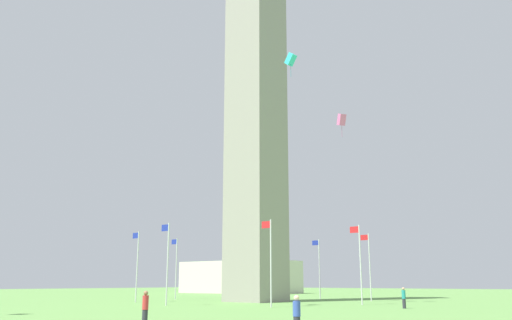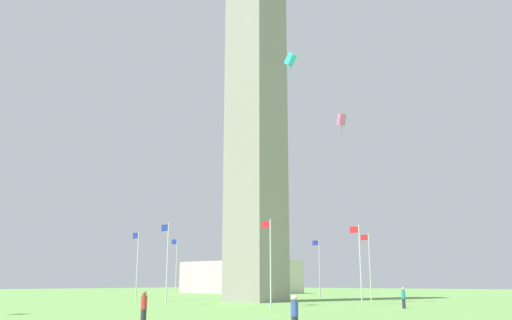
# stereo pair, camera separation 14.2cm
# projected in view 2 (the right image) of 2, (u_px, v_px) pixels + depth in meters

# --- Properties ---
(ground_plane) EXTENTS (260.00, 260.00, 0.00)m
(ground_plane) POSITION_uv_depth(u_px,v_px,m) (256.00, 302.00, 60.85)
(ground_plane) COLOR #609347
(obelisk_monument) EXTENTS (5.54, 5.54, 50.38)m
(obelisk_monument) POSITION_uv_depth(u_px,v_px,m) (256.00, 92.00, 66.43)
(obelisk_monument) COLOR gray
(obelisk_monument) RESTS_ON ground
(flagpole_n) EXTENTS (1.12, 0.14, 7.83)m
(flagpole_n) POSITION_uv_depth(u_px,v_px,m) (176.00, 265.00, 70.15)
(flagpole_n) COLOR silver
(flagpole_n) RESTS_ON ground
(flagpole_ne) EXTENTS (1.12, 0.14, 7.83)m
(flagpole_ne) POSITION_uv_depth(u_px,v_px,m) (137.00, 263.00, 60.55)
(flagpole_ne) COLOR silver
(flagpole_ne) RESTS_ON ground
(flagpole_e) EXTENTS (1.12, 0.14, 7.83)m
(flagpole_e) POSITION_uv_depth(u_px,v_px,m) (167.00, 260.00, 51.71)
(flagpole_e) COLOR silver
(flagpole_e) RESTS_ON ground
(flagpole_se) EXTENTS (1.12, 0.14, 7.83)m
(flagpole_se) POSITION_uv_depth(u_px,v_px,m) (270.00, 258.00, 48.80)
(flagpole_se) COLOR silver
(flagpole_se) RESTS_ON ground
(flagpole_s) EXTENTS (1.12, 0.14, 7.83)m
(flagpole_s) POSITION_uv_depth(u_px,v_px,m) (360.00, 260.00, 53.53)
(flagpole_s) COLOR silver
(flagpole_s) RESTS_ON ground
(flagpole_sw) EXTENTS (1.12, 0.14, 7.83)m
(flagpole_sw) POSITION_uv_depth(u_px,v_px,m) (369.00, 264.00, 63.13)
(flagpole_sw) COLOR silver
(flagpole_sw) RESTS_ON ground
(flagpole_w) EXTENTS (1.12, 0.14, 7.83)m
(flagpole_w) POSITION_uv_depth(u_px,v_px,m) (319.00, 266.00, 71.98)
(flagpole_w) COLOR silver
(flagpole_w) RESTS_ON ground
(flagpole_nw) EXTENTS (1.12, 0.14, 7.83)m
(flagpole_nw) POSITION_uv_depth(u_px,v_px,m) (246.00, 266.00, 74.89)
(flagpole_nw) COLOR silver
(flagpole_nw) RESTS_ON ground
(person_teal_shirt) EXTENTS (0.32, 0.32, 1.76)m
(person_teal_shirt) POSITION_uv_depth(u_px,v_px,m) (403.00, 298.00, 45.75)
(person_teal_shirt) COLOR #2D2D38
(person_teal_shirt) RESTS_ON ground
(person_blue_shirt) EXTENTS (0.32, 0.32, 1.67)m
(person_blue_shirt) POSITION_uv_depth(u_px,v_px,m) (295.00, 316.00, 22.44)
(person_blue_shirt) COLOR #2D2D38
(person_blue_shirt) RESTS_ON ground
(person_red_shirt) EXTENTS (0.32, 0.32, 1.76)m
(person_red_shirt) POSITION_uv_depth(u_px,v_px,m) (144.00, 308.00, 27.92)
(person_red_shirt) COLOR #2D2D38
(person_red_shirt) RESTS_ON ground
(kite_pink_box) EXTENTS (1.30, 1.18, 2.70)m
(kite_pink_box) POSITION_uv_depth(u_px,v_px,m) (341.00, 120.00, 59.76)
(kite_pink_box) COLOR pink
(kite_cyan_box) EXTENTS (1.45, 0.90, 2.76)m
(kite_cyan_box) POSITION_uv_depth(u_px,v_px,m) (291.00, 59.00, 59.32)
(kite_cyan_box) COLOR #33C6D1
(distant_building) EXTENTS (23.81, 10.83, 6.24)m
(distant_building) POSITION_uv_depth(u_px,v_px,m) (240.00, 277.00, 108.28)
(distant_building) COLOR beige
(distant_building) RESTS_ON ground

